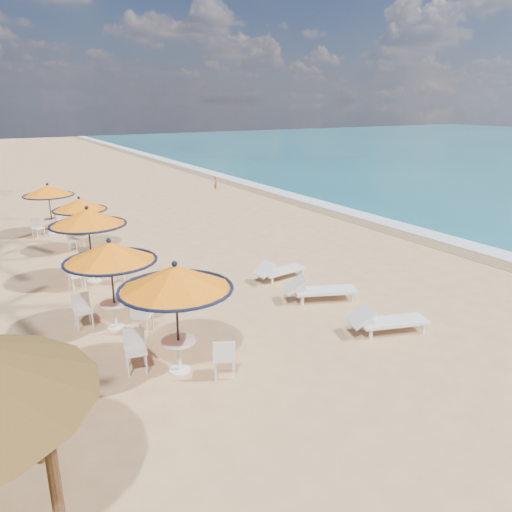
{
  "coord_description": "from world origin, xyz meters",
  "views": [
    {
      "loc": [
        -8.18,
        -9.13,
        5.72
      ],
      "look_at": [
        -0.94,
        3.41,
        1.2
      ],
      "focal_mm": 35.0,
      "sensor_mm": 36.0,
      "label": 1
    }
  ],
  "objects_px": {
    "station_4": "(48,195)",
    "lounger_near": "(386,320)",
    "station_1": "(110,261)",
    "station_2": "(89,227)",
    "station_0": "(176,288)",
    "station_3": "(79,209)",
    "lounger_far": "(279,270)",
    "lounger_mid": "(318,289)"
  },
  "relations": [
    {
      "from": "station_4",
      "to": "lounger_near",
      "type": "height_order",
      "value": "station_4"
    },
    {
      "from": "station_0",
      "to": "station_1",
      "type": "relative_size",
      "value": 1.04
    },
    {
      "from": "station_4",
      "to": "lounger_far",
      "type": "height_order",
      "value": "station_4"
    },
    {
      "from": "station_1",
      "to": "station_2",
      "type": "height_order",
      "value": "station_2"
    },
    {
      "from": "station_0",
      "to": "lounger_near",
      "type": "distance_m",
      "value": 5.59
    },
    {
      "from": "lounger_near",
      "to": "lounger_far",
      "type": "xyz_separation_m",
      "value": [
        -0.2,
        4.78,
        -0.03
      ]
    },
    {
      "from": "station_0",
      "to": "lounger_far",
      "type": "distance_m",
      "value": 6.63
    },
    {
      "from": "station_3",
      "to": "lounger_mid",
      "type": "relative_size",
      "value": 0.96
    },
    {
      "from": "station_0",
      "to": "lounger_far",
      "type": "height_order",
      "value": "station_0"
    },
    {
      "from": "station_4",
      "to": "lounger_far",
      "type": "bearing_deg",
      "value": -61.42
    },
    {
      "from": "lounger_far",
      "to": "station_3",
      "type": "bearing_deg",
      "value": 117.9
    },
    {
      "from": "station_2",
      "to": "lounger_near",
      "type": "height_order",
      "value": "station_2"
    },
    {
      "from": "station_1",
      "to": "lounger_mid",
      "type": "xyz_separation_m",
      "value": [
        5.74,
        -1.11,
        -1.51
      ]
    },
    {
      "from": "station_2",
      "to": "station_3",
      "type": "xyz_separation_m",
      "value": [
        0.47,
        3.92,
        -0.2
      ]
    },
    {
      "from": "station_1",
      "to": "lounger_mid",
      "type": "distance_m",
      "value": 6.04
    },
    {
      "from": "station_1",
      "to": "lounger_far",
      "type": "xyz_separation_m",
      "value": [
        5.72,
        1.05,
        -1.55
      ]
    },
    {
      "from": "station_1",
      "to": "lounger_near",
      "type": "distance_m",
      "value": 7.16
    },
    {
      "from": "lounger_near",
      "to": "lounger_mid",
      "type": "xyz_separation_m",
      "value": [
        -0.19,
        2.62,
        0.02
      ]
    },
    {
      "from": "station_4",
      "to": "lounger_far",
      "type": "relative_size",
      "value": 1.17
    },
    {
      "from": "lounger_near",
      "to": "station_0",
      "type": "bearing_deg",
      "value": -171.81
    },
    {
      "from": "station_0",
      "to": "lounger_mid",
      "type": "bearing_deg",
      "value": 19.13
    },
    {
      "from": "station_0",
      "to": "lounger_near",
      "type": "relative_size",
      "value": 1.18
    },
    {
      "from": "station_2",
      "to": "lounger_near",
      "type": "relative_size",
      "value": 1.17
    },
    {
      "from": "station_3",
      "to": "lounger_far",
      "type": "height_order",
      "value": "station_3"
    },
    {
      "from": "station_0",
      "to": "station_4",
      "type": "xyz_separation_m",
      "value": [
        -0.47,
        14.14,
        -0.21
      ]
    },
    {
      "from": "station_3",
      "to": "lounger_near",
      "type": "distance_m",
      "value": 12.74
    },
    {
      "from": "station_0",
      "to": "station_4",
      "type": "distance_m",
      "value": 14.15
    },
    {
      "from": "station_4",
      "to": "lounger_near",
      "type": "xyz_separation_m",
      "value": [
        5.76,
        -14.98,
        -1.39
      ]
    },
    {
      "from": "station_1",
      "to": "station_3",
      "type": "height_order",
      "value": "station_1"
    },
    {
      "from": "station_3",
      "to": "lounger_near",
      "type": "relative_size",
      "value": 1.0
    },
    {
      "from": "station_2",
      "to": "lounger_far",
      "type": "xyz_separation_m",
      "value": [
        5.4,
        -2.88,
        -1.54
      ]
    },
    {
      "from": "station_3",
      "to": "lounger_far",
      "type": "distance_m",
      "value": 8.51
    },
    {
      "from": "station_4",
      "to": "station_2",
      "type": "bearing_deg",
      "value": -88.77
    },
    {
      "from": "station_3",
      "to": "station_4",
      "type": "bearing_deg",
      "value": 100.4
    },
    {
      "from": "station_1",
      "to": "station_2",
      "type": "distance_m",
      "value": 3.94
    },
    {
      "from": "station_4",
      "to": "lounger_near",
      "type": "distance_m",
      "value": 16.11
    },
    {
      "from": "lounger_mid",
      "to": "station_1",
      "type": "bearing_deg",
      "value": -169.08
    },
    {
      "from": "station_0",
      "to": "lounger_near",
      "type": "xyz_separation_m",
      "value": [
        5.29,
        -0.85,
        -1.6
      ]
    },
    {
      "from": "station_3",
      "to": "station_4",
      "type": "height_order",
      "value": "station_4"
    },
    {
      "from": "lounger_near",
      "to": "lounger_mid",
      "type": "height_order",
      "value": "lounger_mid"
    },
    {
      "from": "station_3",
      "to": "lounger_near",
      "type": "height_order",
      "value": "station_3"
    },
    {
      "from": "station_1",
      "to": "lounger_mid",
      "type": "height_order",
      "value": "station_1"
    }
  ]
}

